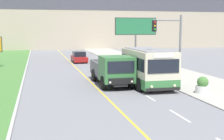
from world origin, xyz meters
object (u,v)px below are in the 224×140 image
(dump_truck, at_px, (114,71))
(planter_round_second, at_px, (173,76))
(city_bus, at_px, (148,68))
(traffic_light_mast, at_px, (172,42))
(planter_round_third, at_px, (154,69))
(billboard_large, at_px, (136,28))
(car_distant, at_px, (79,57))
(planter_round_near, at_px, (203,86))

(dump_truck, xyz_separation_m, planter_round_second, (5.22, 0.46, -0.64))
(city_bus, xyz_separation_m, dump_truck, (-2.53, 0.77, -0.26))
(traffic_light_mast, height_order, planter_round_third, traffic_light_mast)
(billboard_large, relative_size, planter_round_second, 5.24)
(billboard_large, bearing_deg, dump_truck, -112.93)
(planter_round_second, bearing_deg, car_distant, 107.10)
(car_distant, relative_size, planter_round_near, 3.75)
(city_bus, relative_size, traffic_light_mast, 1.12)
(dump_truck, bearing_deg, car_distant, 90.86)
(planter_round_near, xyz_separation_m, planter_round_third, (0.08, 9.44, -0.02))
(city_bus, relative_size, planter_round_second, 5.39)
(dump_truck, height_order, traffic_light_mast, traffic_light_mast)
(planter_round_second, bearing_deg, planter_round_near, -89.90)
(city_bus, height_order, traffic_light_mast, traffic_light_mast)
(traffic_light_mast, height_order, billboard_large, billboard_large)
(dump_truck, height_order, planter_round_third, dump_truck)
(billboard_large, xyz_separation_m, planter_round_second, (-2.19, -17.05, -4.01))
(planter_round_third, bearing_deg, dump_truck, -135.71)
(dump_truck, distance_m, planter_round_third, 7.44)
(traffic_light_mast, relative_size, planter_round_second, 4.81)
(planter_round_second, bearing_deg, traffic_light_mast, -118.20)
(car_distant, distance_m, planter_round_second, 18.68)
(planter_round_second, height_order, planter_round_third, planter_round_second)
(billboard_large, xyz_separation_m, planter_round_near, (-2.18, -21.77, -4.01))
(dump_truck, bearing_deg, planter_round_third, 44.29)
(city_bus, relative_size, planter_round_third, 5.62)
(car_distant, height_order, traffic_light_mast, traffic_light_mast)
(dump_truck, height_order, car_distant, dump_truck)
(traffic_light_mast, xyz_separation_m, planter_round_third, (1.48, 7.32, -2.94))
(billboard_large, distance_m, planter_round_third, 13.14)
(dump_truck, relative_size, traffic_light_mast, 1.23)
(billboard_large, xyz_separation_m, planter_round_third, (-2.10, -12.33, -4.03))
(planter_round_third, bearing_deg, traffic_light_mast, -101.45)
(billboard_large, height_order, planter_round_second, billboard_large)
(planter_round_near, bearing_deg, car_distant, 103.69)
(car_distant, bearing_deg, billboard_large, -6.02)
(city_bus, distance_m, dump_truck, 2.66)
(car_distant, xyz_separation_m, planter_round_near, (5.50, -22.58, -0.10))
(billboard_large, relative_size, planter_round_near, 5.20)
(planter_round_near, bearing_deg, planter_round_second, 90.10)
(planter_round_second, bearing_deg, city_bus, -155.48)
(city_bus, height_order, planter_round_second, city_bus)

